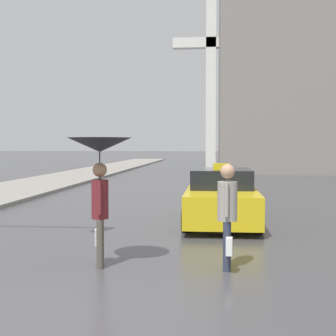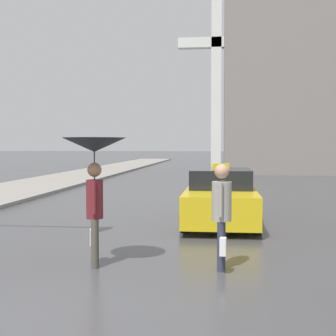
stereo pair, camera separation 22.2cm
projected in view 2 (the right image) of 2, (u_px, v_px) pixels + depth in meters
ground_plane at (26, 328)px, 5.28m from camera, size 300.00×300.00×0.00m
taxi at (221, 198)px, 12.40m from camera, size 1.91×4.46×1.58m
pedestrian_with_umbrella at (94, 162)px, 7.85m from camera, size 1.07×1.07×2.19m
pedestrian_man at (222, 208)px, 7.67m from camera, size 0.35×0.62×1.75m
monument_cross at (216, 70)px, 41.94m from camera, size 6.85×0.90×15.58m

